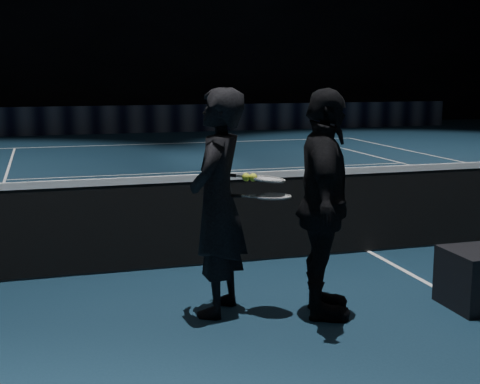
# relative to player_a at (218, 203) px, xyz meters

# --- Properties ---
(floor) EXTENTS (36.00, 36.00, 0.00)m
(floor) POSITION_rel_player_a_xyz_m (2.08, 1.36, -0.92)
(floor) COLOR #0E2333
(floor) RESTS_ON ground
(court_lines) EXTENTS (10.98, 23.78, 0.01)m
(court_lines) POSITION_rel_player_a_xyz_m (2.08, 1.36, -0.92)
(court_lines) COLOR white
(court_lines) RESTS_ON floor
(net_mesh) EXTENTS (12.80, 0.02, 0.86)m
(net_mesh) POSITION_rel_player_a_xyz_m (2.08, 1.36, -0.47)
(net_mesh) COLOR black
(net_mesh) RESTS_ON floor
(net_tape) EXTENTS (12.80, 0.03, 0.07)m
(net_tape) POSITION_rel_player_a_xyz_m (2.08, 1.36, -0.01)
(net_tape) COLOR white
(net_tape) RESTS_ON net_mesh
(sponsor_backdrop) EXTENTS (22.00, 0.15, 0.90)m
(sponsor_backdrop) POSITION_rel_player_a_xyz_m (2.08, 16.86, -0.47)
(sponsor_backdrop) COLOR black
(sponsor_backdrop) RESTS_ON floor
(player_a) EXTENTS (0.74, 0.80, 1.84)m
(player_a) POSITION_rel_player_a_xyz_m (0.00, 0.00, 0.00)
(player_a) COLOR black
(player_a) RESTS_ON floor
(player_b) EXTENTS (0.80, 1.17, 1.84)m
(player_b) POSITION_rel_player_a_xyz_m (0.79, -0.31, 0.00)
(player_b) COLOR black
(player_b) RESTS_ON floor
(racket_lower) EXTENTS (0.71, 0.45, 0.03)m
(racket_lower) POSITION_rel_player_a_xyz_m (0.42, -0.16, 0.06)
(racket_lower) COLOR black
(racket_lower) RESTS_ON player_a
(racket_upper) EXTENTS (0.71, 0.41, 0.10)m
(racket_upper) POSITION_rel_player_a_xyz_m (0.39, -0.11, 0.19)
(racket_upper) COLOR black
(racket_upper) RESTS_ON player_b
(tennis_balls) EXTENTS (0.12, 0.10, 0.12)m
(tennis_balls) POSITION_rel_player_a_xyz_m (0.24, -0.09, 0.23)
(tennis_balls) COLOR yellow
(tennis_balls) RESTS_ON racket_upper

